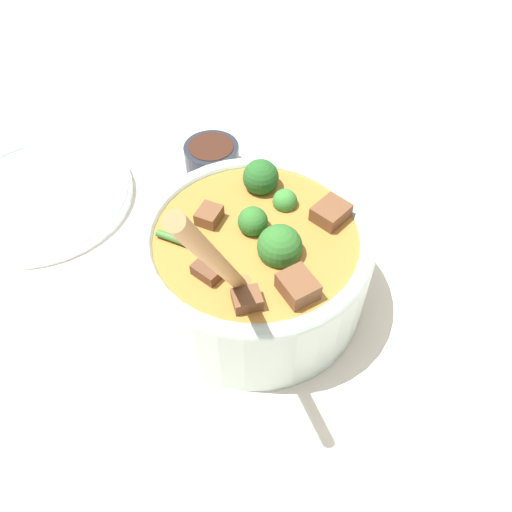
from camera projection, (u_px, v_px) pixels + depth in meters
name	position (u px, v px, depth m)	size (l,w,h in m)	color
ground_plane	(256.00, 295.00, 0.55)	(4.00, 4.00, 0.00)	silver
stew_bowl	(256.00, 261.00, 0.50)	(0.23, 0.26, 0.28)	#B2C6BC
condiment_bowl	(212.00, 156.00, 0.67)	(0.07, 0.07, 0.04)	#232833
empty_plate	(41.00, 195.00, 0.64)	(0.23, 0.23, 0.02)	white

